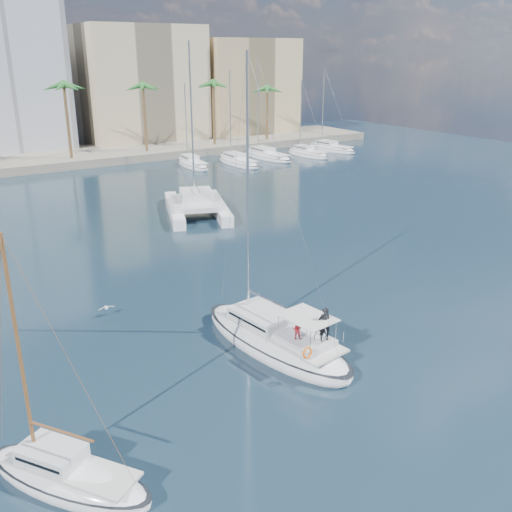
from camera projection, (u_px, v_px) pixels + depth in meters
ground at (249, 322)px, 35.37m from camera, size 160.00×160.00×0.00m
quay at (27, 162)px, 83.32m from camera, size 120.00×14.00×1.20m
building_beige at (140, 87)px, 98.48m from camera, size 20.00×14.00×20.00m
building_tan_right at (245, 89)px, 107.47m from camera, size 18.00×12.00×18.00m
palm_centre at (24, 95)px, 76.87m from camera, size 3.60×3.60×12.30m
palm_right at (239, 87)px, 94.26m from camera, size 3.60×3.60×12.30m
main_sloop at (275, 339)px, 32.21m from camera, size 5.02×11.64×16.74m
small_sloop at (68, 476)px, 22.03m from camera, size 6.11×7.50×10.72m
catamaran at (197, 203)px, 58.45m from camera, size 9.43×12.79×16.84m
seagull at (106, 308)px, 36.01m from camera, size 1.05×0.45×0.19m
moored_yacht_a at (193, 167)px, 82.70m from camera, size 3.37×9.52×11.90m
moored_yacht_b at (238, 164)px, 84.45m from camera, size 3.32×10.83×13.72m
moored_yacht_c at (267, 158)px, 89.35m from camera, size 3.98×12.33×15.54m
moored_yacht_d at (308, 156)px, 91.09m from camera, size 3.52×9.55×11.90m
moored_yacht_e at (331, 151)px, 96.00m from camera, size 4.61×11.11×13.72m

